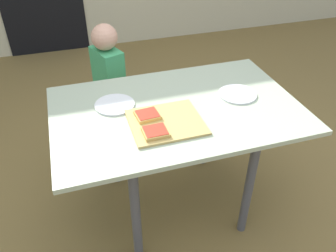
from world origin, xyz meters
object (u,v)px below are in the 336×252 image
at_px(pizza_slice_near_left, 155,132).
at_px(plate_white_left, 115,105).
at_px(plate_white_right, 238,94).
at_px(child_left, 109,81).
at_px(pizza_slice_far_left, 148,115).
at_px(cutting_board, 166,122).
at_px(dining_table, 176,121).

height_order(pizza_slice_near_left, plate_white_left, pizza_slice_near_left).
xyz_separation_m(plate_white_right, child_left, (-0.62, 0.70, -0.18)).
bearing_deg(pizza_slice_far_left, child_left, 96.05).
xyz_separation_m(cutting_board, plate_white_right, (0.46, 0.14, -0.00)).
distance_m(cutting_board, pizza_slice_far_left, 0.10).
xyz_separation_m(pizza_slice_near_left, child_left, (-0.08, 0.92, -0.20)).
distance_m(dining_table, plate_white_right, 0.38).
bearing_deg(pizza_slice_near_left, pizza_slice_far_left, 90.10).
xyz_separation_m(plate_white_left, child_left, (0.05, 0.60, -0.18)).
bearing_deg(pizza_slice_near_left, plate_white_right, 22.37).
height_order(cutting_board, child_left, child_left).
bearing_deg(pizza_slice_far_left, pizza_slice_near_left, -89.90).
relative_size(cutting_board, pizza_slice_near_left, 3.03).
bearing_deg(pizza_slice_near_left, child_left, 95.11).
height_order(pizza_slice_near_left, pizza_slice_far_left, same).
distance_m(cutting_board, plate_white_right, 0.48).
bearing_deg(pizza_slice_near_left, cutting_board, 46.62).
xyz_separation_m(dining_table, plate_white_right, (0.37, 0.02, 0.09)).
bearing_deg(cutting_board, pizza_slice_near_left, -133.38).
bearing_deg(dining_table, plate_white_right, 3.40).
xyz_separation_m(cutting_board, plate_white_left, (-0.21, 0.24, -0.00)).
xyz_separation_m(dining_table, pizza_slice_near_left, (-0.17, -0.20, 0.11)).
distance_m(dining_table, pizza_slice_far_left, 0.21).
height_order(dining_table, pizza_slice_near_left, pizza_slice_near_left).
height_order(dining_table, plate_white_left, plate_white_left).
height_order(pizza_slice_near_left, plate_white_right, pizza_slice_near_left).
distance_m(plate_white_left, child_left, 0.63).
bearing_deg(pizza_slice_far_left, plate_white_left, 128.34).
relative_size(pizza_slice_near_left, child_left, 0.12).
distance_m(dining_table, child_left, 0.77).
height_order(pizza_slice_far_left, child_left, child_left).
relative_size(dining_table, plate_white_left, 6.11).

